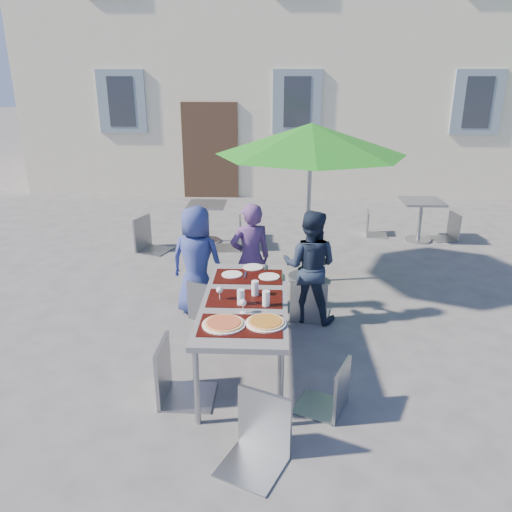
{
  "coord_description": "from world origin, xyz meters",
  "views": [
    {
      "loc": [
        -0.42,
        -4.29,
        2.72
      ],
      "look_at": [
        -0.64,
        0.9,
        0.86
      ],
      "focal_mm": 35.0,
      "sensor_mm": 36.0,
      "label": 1
    }
  ],
  "objects_px": {
    "chair_1": "(234,280)",
    "cafe_table_0": "(207,217)",
    "patio_umbrella": "(311,140)",
    "bg_chair_r_0": "(234,214)",
    "dining_table": "(245,304)",
    "chair_0": "(206,276)",
    "pizza_near_right": "(266,322)",
    "chair_2": "(311,275)",
    "pizza_near_left": "(224,323)",
    "bg_chair_r_1": "(451,211)",
    "chair_5": "(258,393)",
    "bg_chair_l_1": "(374,209)",
    "cafe_table_1": "(421,214)",
    "chair_4": "(333,358)",
    "child_0": "(197,261)",
    "chair_3": "(173,337)",
    "bg_chair_l_0": "(147,214)",
    "child_2": "(310,266)",
    "child_1": "(251,259)"
  },
  "relations": [
    {
      "from": "chair_1",
      "to": "cafe_table_0",
      "type": "xyz_separation_m",
      "value": [
        -0.74,
        3.08,
        -0.11
      ]
    },
    {
      "from": "child_2",
      "to": "child_0",
      "type": "bearing_deg",
      "value": 9.99
    },
    {
      "from": "chair_4",
      "to": "cafe_table_1",
      "type": "height_order",
      "value": "chair_4"
    },
    {
      "from": "dining_table",
      "to": "chair_5",
      "type": "relative_size",
      "value": 1.86
    },
    {
      "from": "bg_chair_l_1",
      "to": "bg_chair_r_1",
      "type": "distance_m",
      "value": 1.32
    },
    {
      "from": "pizza_near_left",
      "to": "bg_chair_r_1",
      "type": "distance_m",
      "value": 6.01
    },
    {
      "from": "child_2",
      "to": "chair_3",
      "type": "height_order",
      "value": "child_2"
    },
    {
      "from": "dining_table",
      "to": "bg_chair_l_1",
      "type": "height_order",
      "value": "bg_chair_l_1"
    },
    {
      "from": "pizza_near_left",
      "to": "bg_chair_r_1",
      "type": "xyz_separation_m",
      "value": [
        3.49,
        4.89,
        -0.25
      ]
    },
    {
      "from": "bg_chair_r_0",
      "to": "cafe_table_1",
      "type": "height_order",
      "value": "bg_chair_r_0"
    },
    {
      "from": "pizza_near_left",
      "to": "chair_1",
      "type": "height_order",
      "value": "chair_1"
    },
    {
      "from": "bg_chair_r_0",
      "to": "child_1",
      "type": "bearing_deg",
      "value": -80.24
    },
    {
      "from": "chair_2",
      "to": "dining_table",
      "type": "bearing_deg",
      "value": -122.68
    },
    {
      "from": "dining_table",
      "to": "child_2",
      "type": "xyz_separation_m",
      "value": [
        0.68,
        1.1,
        -0.03
      ]
    },
    {
      "from": "chair_0",
      "to": "patio_umbrella",
      "type": "xyz_separation_m",
      "value": [
        1.23,
        1.21,
        1.42
      ]
    },
    {
      "from": "cafe_table_0",
      "to": "chair_2",
      "type": "bearing_deg",
      "value": -61.25
    },
    {
      "from": "patio_umbrella",
      "to": "bg_chair_r_0",
      "type": "xyz_separation_m",
      "value": [
        -1.14,
        1.41,
        -1.37
      ]
    },
    {
      "from": "dining_table",
      "to": "chair_0",
      "type": "bearing_deg",
      "value": 116.24
    },
    {
      "from": "chair_2",
      "to": "patio_umbrella",
      "type": "xyz_separation_m",
      "value": [
        0.02,
        1.18,
        1.39
      ]
    },
    {
      "from": "chair_3",
      "to": "cafe_table_0",
      "type": "bearing_deg",
      "value": 94.13
    },
    {
      "from": "bg_chair_l_1",
      "to": "bg_chair_l_0",
      "type": "bearing_deg",
      "value": -165.41
    },
    {
      "from": "bg_chair_l_0",
      "to": "patio_umbrella",
      "type": "bearing_deg",
      "value": -26.18
    },
    {
      "from": "child_2",
      "to": "chair_2",
      "type": "xyz_separation_m",
      "value": [
        0.01,
        -0.03,
        -0.09
      ]
    },
    {
      "from": "child_0",
      "to": "bg_chair_l_0",
      "type": "relative_size",
      "value": 1.26
    },
    {
      "from": "chair_4",
      "to": "child_0",
      "type": "bearing_deg",
      "value": 127.41
    },
    {
      "from": "pizza_near_left",
      "to": "patio_umbrella",
      "type": "distance_m",
      "value": 3.17
    },
    {
      "from": "chair_0",
      "to": "chair_5",
      "type": "relative_size",
      "value": 0.93
    },
    {
      "from": "child_2",
      "to": "bg_chair_r_1",
      "type": "height_order",
      "value": "child_2"
    },
    {
      "from": "pizza_near_left",
      "to": "child_1",
      "type": "relative_size",
      "value": 0.27
    },
    {
      "from": "pizza_near_right",
      "to": "bg_chair_r_0",
      "type": "distance_m",
      "value": 4.23
    },
    {
      "from": "chair_2",
      "to": "chair_4",
      "type": "height_order",
      "value": "chair_2"
    },
    {
      "from": "dining_table",
      "to": "chair_1",
      "type": "xyz_separation_m",
      "value": [
        -0.18,
        0.92,
        -0.14
      ]
    },
    {
      "from": "child_0",
      "to": "cafe_table_1",
      "type": "bearing_deg",
      "value": -125.47
    },
    {
      "from": "chair_3",
      "to": "bg_chair_l_1",
      "type": "bearing_deg",
      "value": 62.5
    },
    {
      "from": "dining_table",
      "to": "cafe_table_1",
      "type": "distance_m",
      "value": 5.06
    },
    {
      "from": "pizza_near_left",
      "to": "cafe_table_1",
      "type": "distance_m",
      "value": 5.6
    },
    {
      "from": "chair_3",
      "to": "bg_chair_r_0",
      "type": "xyz_separation_m",
      "value": [
        0.17,
        4.19,
        -0.02
      ]
    },
    {
      "from": "chair_2",
      "to": "cafe_table_1",
      "type": "xyz_separation_m",
      "value": [
        2.1,
        3.14,
        -0.08
      ]
    },
    {
      "from": "dining_table",
      "to": "bg_chair_r_1",
      "type": "height_order",
      "value": "bg_chair_r_1"
    },
    {
      "from": "child_0",
      "to": "chair_2",
      "type": "relative_size",
      "value": 1.37
    },
    {
      "from": "chair_2",
      "to": "cafe_table_1",
      "type": "distance_m",
      "value": 3.78
    },
    {
      "from": "pizza_near_right",
      "to": "chair_2",
      "type": "xyz_separation_m",
      "value": [
        0.48,
        1.59,
        -0.19
      ]
    },
    {
      "from": "cafe_table_0",
      "to": "patio_umbrella",
      "type": "bearing_deg",
      "value": -47.02
    },
    {
      "from": "chair_2",
      "to": "chair_3",
      "type": "xyz_separation_m",
      "value": [
        -1.28,
        -1.6,
        0.04
      ]
    },
    {
      "from": "chair_3",
      "to": "bg_chair_r_0",
      "type": "bearing_deg",
      "value": 87.73
    },
    {
      "from": "chair_3",
      "to": "bg_chair_l_0",
      "type": "height_order",
      "value": "bg_chair_l_0"
    },
    {
      "from": "child_2",
      "to": "bg_chair_r_1",
      "type": "relative_size",
      "value": 1.49
    },
    {
      "from": "pizza_near_right",
      "to": "chair_3",
      "type": "bearing_deg",
      "value": -179.31
    },
    {
      "from": "chair_4",
      "to": "bg_chair_r_1",
      "type": "xyz_separation_m",
      "value": [
        2.57,
        4.99,
        0.01
      ]
    },
    {
      "from": "pizza_near_right",
      "to": "chair_2",
      "type": "relative_size",
      "value": 0.36
    }
  ]
}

